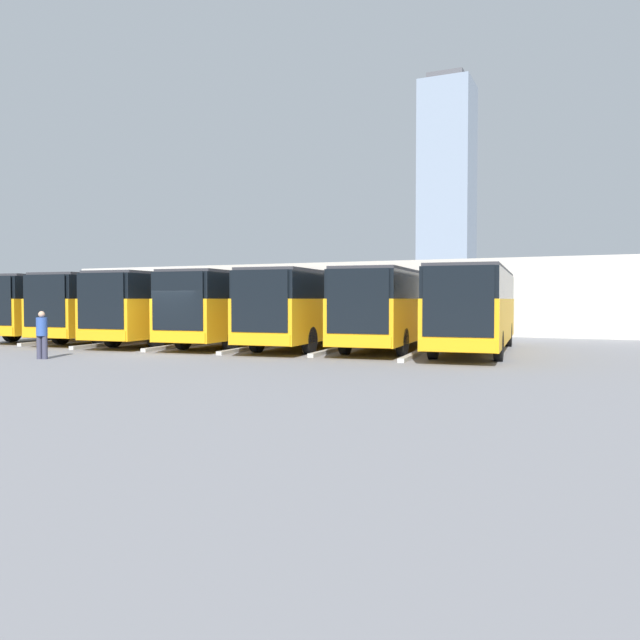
{
  "coord_description": "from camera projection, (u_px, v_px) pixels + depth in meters",
  "views": [
    {
      "loc": [
        -15.53,
        19.98,
        2.17
      ],
      "look_at": [
        -3.88,
        -5.84,
        1.22
      ],
      "focal_mm": 35.0,
      "sensor_mm": 36.0,
      "label": 1
    }
  ],
  "objects": [
    {
      "name": "ground_plane",
      "position": [
        170.0,
        354.0,
        24.66
      ],
      "size": [
        600.0,
        600.0,
        0.0
      ],
      "primitive_type": "plane",
      "color": "gray"
    },
    {
      "name": "bus_0",
      "position": [
        475.0,
        306.0,
        25.43
      ],
      "size": [
        3.56,
        11.9,
        3.37
      ],
      "rotation": [
        0.0,
        0.0,
        0.09
      ],
      "color": "orange",
      "rests_on": "ground_plane"
    },
    {
      "name": "curb_divider_0",
      "position": [
        421.0,
        352.0,
        24.65
      ],
      "size": [
        0.88,
        7.52,
        0.15
      ],
      "primitive_type": "cube",
      "rotation": [
        0.0,
        0.0,
        0.09
      ],
      "color": "#B2B2AD",
      "rests_on": "ground_plane"
    },
    {
      "name": "bus_1",
      "position": [
        394.0,
        306.0,
        27.37
      ],
      "size": [
        3.56,
        11.9,
        3.37
      ],
      "rotation": [
        0.0,
        0.0,
        0.09
      ],
      "color": "orange",
      "rests_on": "ground_plane"
    },
    {
      "name": "curb_divider_1",
      "position": [
        341.0,
        348.0,
        26.59
      ],
      "size": [
        0.88,
        7.52,
        0.15
      ],
      "primitive_type": "cube",
      "rotation": [
        0.0,
        0.0,
        0.09
      ],
      "color": "#B2B2AD",
      "rests_on": "ground_plane"
    },
    {
      "name": "bus_2",
      "position": [
        314.0,
        306.0,
        28.31
      ],
      "size": [
        3.56,
        11.9,
        3.37
      ],
      "rotation": [
        0.0,
        0.0,
        0.09
      ],
      "color": "orange",
      "rests_on": "ground_plane"
    },
    {
      "name": "curb_divider_2",
      "position": [
        260.0,
        346.0,
        27.53
      ],
      "size": [
        0.88,
        7.52,
        0.15
      ],
      "primitive_type": "cube",
      "rotation": [
        0.0,
        0.0,
        0.09
      ],
      "color": "#B2B2AD",
      "rests_on": "ground_plane"
    },
    {
      "name": "bus_3",
      "position": [
        244.0,
        305.0,
        29.74
      ],
      "size": [
        3.56,
        11.9,
        3.37
      ],
      "rotation": [
        0.0,
        0.0,
        0.09
      ],
      "color": "orange",
      "rests_on": "ground_plane"
    },
    {
      "name": "curb_divider_3",
      "position": [
        192.0,
        344.0,
        28.96
      ],
      "size": [
        0.88,
        7.52,
        0.15
      ],
      "primitive_type": "cube",
      "rotation": [
        0.0,
        0.0,
        0.09
      ],
      "color": "#B2B2AD",
      "rests_on": "ground_plane"
    },
    {
      "name": "bus_4",
      "position": [
        179.0,
        305.0,
        30.95
      ],
      "size": [
        3.56,
        11.9,
        3.37
      ],
      "rotation": [
        0.0,
        0.0,
        0.09
      ],
      "color": "orange",
      "rests_on": "ground_plane"
    },
    {
      "name": "curb_divider_4",
      "position": [
        126.0,
        342.0,
        30.17
      ],
      "size": [
        0.88,
        7.52,
        0.15
      ],
      "primitive_type": "cube",
      "rotation": [
        0.0,
        0.0,
        0.09
      ],
      "color": "#B2B2AD",
      "rests_on": "ground_plane"
    },
    {
      "name": "bus_5",
      "position": [
        127.0,
        305.0,
        32.82
      ],
      "size": [
        3.56,
        11.9,
        3.37
      ],
      "rotation": [
        0.0,
        0.0,
        0.09
      ],
      "color": "orange",
      "rests_on": "ground_plane"
    },
    {
      "name": "curb_divider_5",
      "position": [
        77.0,
        340.0,
        32.04
      ],
      "size": [
        0.88,
        7.52,
        0.15
      ],
      "primitive_type": "cube",
      "rotation": [
        0.0,
        0.0,
        0.09
      ],
      "color": "#B2B2AD",
      "rests_on": "ground_plane"
    },
    {
      "name": "bus_6",
      "position": [
        79.0,
        304.0,
        34.54
      ],
      "size": [
        3.56,
        11.9,
        3.37
      ],
      "rotation": [
        0.0,
        0.0,
        0.09
      ],
      "color": "orange",
      "rests_on": "ground_plane"
    },
    {
      "name": "pedestrian",
      "position": [
        42.0,
        333.0,
        22.51
      ],
      "size": [
        0.47,
        0.47,
        1.74
      ],
      "rotation": [
        0.0,
        0.0,
        3.4
      ],
      "color": "#38384C",
      "rests_on": "ground_plane"
    },
    {
      "name": "station_building",
      "position": [
        370.0,
        297.0,
        45.81
      ],
      "size": [
        43.33,
        15.54,
        4.55
      ],
      "color": "beige",
      "rests_on": "ground_plane"
    },
    {
      "name": "office_tower",
      "position": [
        447.0,
        193.0,
        201.65
      ],
      "size": [
        16.27,
        16.27,
        74.09
      ],
      "color": "#7F8EA3",
      "rests_on": "ground_plane"
    }
  ]
}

